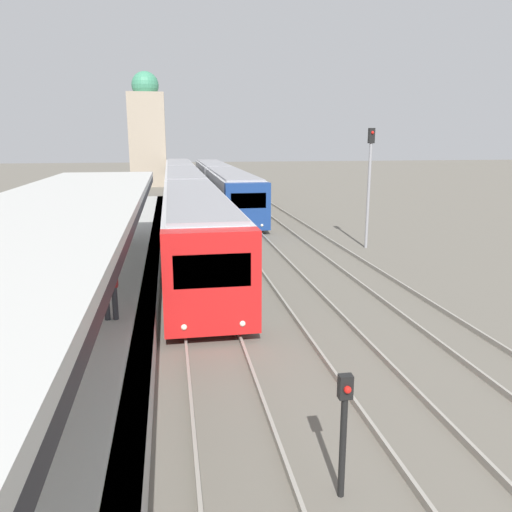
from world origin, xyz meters
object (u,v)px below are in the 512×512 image
Objects in this scene: person_on_platform at (109,282)px; signal_post_near at (344,423)px; train_near at (184,191)px; train_far at (221,183)px; signal_mast_far at (369,175)px.

signal_post_near is (3.92, -5.98, -0.62)m from person_on_platform.
person_on_platform is 0.04× the size of train_near.
person_on_platform is 30.61m from train_far.
signal_mast_far is (7.09, 16.68, 2.35)m from signal_post_near.
train_near is (2.53, 22.99, -0.11)m from person_on_platform.
signal_mast_far is (8.48, -12.29, 1.84)m from train_near.
train_far reaches higher than signal_post_near.
train_far is at bearing 65.33° from train_near.
train_near reaches higher than train_far.
signal_mast_far is (11.01, 10.70, 1.73)m from person_on_platform.
train_near is 1.51× the size of train_far.
train_near reaches higher than signal_post_near.
train_near is at bearing 124.60° from signal_mast_far.
signal_mast_far is (5.23, -19.36, 1.88)m from train_far.
signal_mast_far is at bearing 66.97° from signal_post_near.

